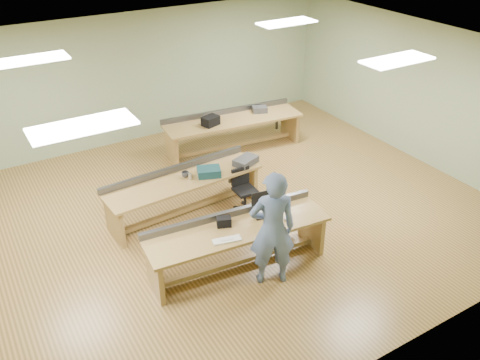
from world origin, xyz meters
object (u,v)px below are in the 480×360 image
(workbench_mid, at_px, (183,187))
(camera_bag, at_px, (224,222))
(parts_bin_grey, at_px, (246,161))
(drinks_can, at_px, (190,177))
(workbench_front, at_px, (237,237))
(workbench_back, at_px, (233,126))
(parts_bin_teal, at_px, (209,172))
(laptop_base, at_px, (263,214))
(task_chair, at_px, (244,195))
(mug, at_px, (185,174))
(person, at_px, (272,229))

(workbench_mid, bearing_deg, camera_bag, -96.74)
(parts_bin_grey, relative_size, drinks_can, 4.10)
(workbench_front, xyz_separation_m, workbench_back, (2.09, 3.73, 0.01))
(parts_bin_teal, height_order, drinks_can, parts_bin_teal)
(laptop_base, relative_size, task_chair, 0.38)
(mug, bearing_deg, workbench_back, 42.04)
(laptop_base, bearing_deg, mug, 117.27)
(person, bearing_deg, workbench_back, -90.44)
(parts_bin_teal, xyz_separation_m, mug, (-0.40, 0.16, -0.02))
(laptop_base, distance_m, task_chair, 1.45)
(camera_bag, distance_m, task_chair, 1.76)
(task_chair, bearing_deg, person, -108.03)
(workbench_back, distance_m, parts_bin_teal, 2.68)
(workbench_back, relative_size, task_chair, 4.01)
(laptop_base, bearing_deg, drinks_can, 117.28)
(workbench_mid, height_order, task_chair, workbench_mid)
(workbench_back, relative_size, laptop_base, 10.63)
(parts_bin_grey, height_order, drinks_can, parts_bin_grey)
(laptop_base, bearing_deg, parts_bin_teal, 105.25)
(workbench_back, bearing_deg, workbench_mid, -132.41)
(workbench_mid, height_order, person, person)
(person, height_order, mug, person)
(parts_bin_teal, bearing_deg, parts_bin_grey, 2.09)
(workbench_mid, xyz_separation_m, parts_bin_teal, (0.46, -0.15, 0.26))
(workbench_mid, bearing_deg, workbench_front, -91.51)
(workbench_mid, height_order, parts_bin_teal, parts_bin_teal)
(workbench_back, height_order, laptop_base, workbench_back)
(workbench_back, relative_size, parts_bin_grey, 7.00)
(laptop_base, relative_size, mug, 2.25)
(camera_bag, bearing_deg, mug, 106.20)
(workbench_back, distance_m, camera_bag, 4.25)
(parts_bin_teal, bearing_deg, person, -93.21)
(person, bearing_deg, workbench_front, -42.31)
(workbench_mid, distance_m, laptop_base, 1.86)
(workbench_back, relative_size, drinks_can, 28.71)
(person, bearing_deg, parts_bin_grey, -89.78)
(workbench_front, height_order, workbench_mid, same)
(camera_bag, height_order, parts_bin_grey, camera_bag)
(workbench_mid, bearing_deg, person, -85.65)
(workbench_front, bearing_deg, task_chair, 60.19)
(laptop_base, bearing_deg, workbench_mid, 119.26)
(workbench_mid, bearing_deg, workbench_back, 37.75)
(workbench_front, bearing_deg, drinks_can, 94.22)
(workbench_back, xyz_separation_m, mug, (-2.10, -1.89, 0.24))
(person, xyz_separation_m, task_chair, (0.70, 1.95, -0.66))
(workbench_back, height_order, mug, workbench_back)
(laptop_base, xyz_separation_m, task_chair, (0.43, 1.30, -0.47))
(mug, bearing_deg, camera_bag, -95.18)
(laptop_base, relative_size, camera_bag, 1.39)
(person, relative_size, task_chair, 2.34)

